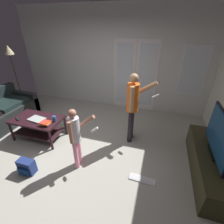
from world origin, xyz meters
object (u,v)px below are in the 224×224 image
object	(u,v)px
tv_remote_black	(18,119)
laptop_closed	(37,119)
flat_screen_tv	(219,136)
coffee_table	(38,124)
cup_near_edge	(54,119)
person_child	(76,134)
book_stack	(45,123)
tv_stand	(208,163)
floor_lamp	(10,56)
loose_keyboard	(142,179)
backpack	(27,167)
person_adult	(133,103)

from	to	relation	value
tv_remote_black	laptop_closed	bearing A→B (deg)	45.30
flat_screen_tv	laptop_closed	size ratio (longest dim) A/B	3.11
flat_screen_tv	coffee_table	bearing A→B (deg)	-179.93
laptop_closed	cup_near_edge	bearing A→B (deg)	16.50
person_child	tv_remote_black	xyz separation A→B (m)	(-1.63, 0.35, -0.19)
cup_near_edge	tv_remote_black	bearing A→B (deg)	-168.24
coffee_table	person_child	size ratio (longest dim) A/B	0.92
tv_remote_black	book_stack	world-z (taller)	book_stack
flat_screen_tv	tv_stand	bearing A→B (deg)	-65.11
floor_lamp	laptop_closed	bearing A→B (deg)	-37.41
laptop_closed	floor_lamp	bearing A→B (deg)	150.44
coffee_table	book_stack	xyz separation A→B (m)	(0.35, -0.14, 0.17)
laptop_closed	book_stack	xyz separation A→B (m)	(0.32, -0.11, 0.03)
person_child	loose_keyboard	distance (m)	1.37
loose_keyboard	cup_near_edge	distance (m)	2.13
floor_lamp	cup_near_edge	bearing A→B (deg)	-30.36
loose_keyboard	person_child	bearing A→B (deg)	-179.82
flat_screen_tv	backpack	size ratio (longest dim) A/B	3.69
tv_stand	book_stack	xyz separation A→B (m)	(-3.14, -0.14, 0.32)
person_child	tv_remote_black	bearing A→B (deg)	167.78
tv_stand	coffee_table	bearing A→B (deg)	-179.99
coffee_table	tv_remote_black	distance (m)	0.43
floor_lamp	coffee_table	bearing A→B (deg)	-37.26
backpack	cup_near_edge	xyz separation A→B (m)	(-0.01, 0.96, 0.43)
loose_keyboard	cup_near_edge	xyz separation A→B (m)	(-1.99, 0.52, 0.55)
cup_near_edge	book_stack	size ratio (longest dim) A/B	0.53
coffee_table	tv_stand	bearing A→B (deg)	0.01
tv_stand	loose_keyboard	distance (m)	1.18
cup_near_edge	person_adult	bearing A→B (deg)	17.87
coffee_table	book_stack	distance (m)	0.42
coffee_table	flat_screen_tv	world-z (taller)	flat_screen_tv
tv_stand	tv_remote_black	bearing A→B (deg)	-177.93
laptop_closed	book_stack	distance (m)	0.34
book_stack	coffee_table	bearing A→B (deg)	157.53
coffee_table	person_adult	bearing A→B (deg)	15.00
person_adult	tv_remote_black	xyz separation A→B (m)	(-2.41, -0.68, -0.40)
person_adult	tv_remote_black	distance (m)	2.53
person_adult	book_stack	distance (m)	1.85
flat_screen_tv	laptop_closed	distance (m)	3.47
floor_lamp	tv_remote_black	world-z (taller)	floor_lamp
tv_stand	flat_screen_tv	world-z (taller)	flat_screen_tv
person_adult	book_stack	size ratio (longest dim) A/B	6.84
tv_stand	cup_near_edge	distance (m)	3.06
person_child	book_stack	distance (m)	0.98
person_adult	coffee_table	bearing A→B (deg)	-165.00
loose_keyboard	book_stack	bearing A→B (deg)	170.60
flat_screen_tv	cup_near_edge	bearing A→B (deg)	179.46
loose_keyboard	floor_lamp	bearing A→B (deg)	156.76
floor_lamp	cup_near_edge	world-z (taller)	floor_lamp
person_child	floor_lamp	bearing A→B (deg)	148.89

